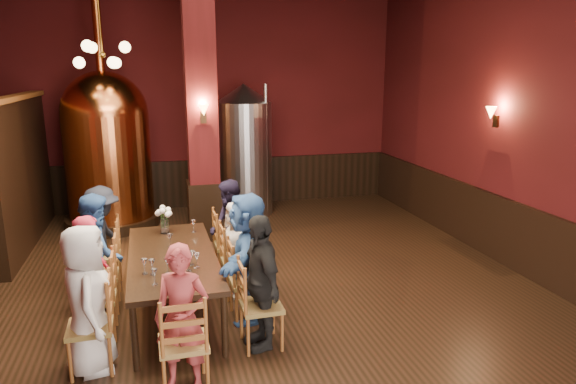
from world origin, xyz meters
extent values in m
plane|color=black|center=(0.00, 0.00, 0.00)|extent=(10.00, 10.00, 0.00)
cube|color=#490F12|center=(0.00, 5.00, 2.25)|extent=(8.00, 0.02, 4.50)
cube|color=#490F12|center=(4.00, 0.00, 2.25)|extent=(0.02, 10.00, 4.50)
cube|color=black|center=(3.96, 0.00, 0.50)|extent=(0.08, 9.90, 1.00)
cube|color=black|center=(0.00, 4.96, 0.50)|extent=(7.90, 0.08, 1.00)
cube|color=#490F12|center=(-0.30, 2.80, 2.25)|extent=(0.58, 0.58, 4.50)
cube|color=black|center=(-3.20, 3.20, 1.20)|extent=(0.22, 3.50, 2.40)
cube|color=black|center=(-0.96, -0.02, 0.72)|extent=(1.05, 2.42, 0.06)
cylinder|color=black|center=(-1.38, -1.16, 0.34)|extent=(0.07, 0.07, 0.69)
cylinder|color=black|center=(-0.50, -1.15, 0.34)|extent=(0.07, 0.07, 0.69)
cylinder|color=black|center=(-1.42, 1.12, 0.34)|extent=(0.07, 0.07, 0.69)
cylinder|color=black|center=(-0.54, 1.13, 0.34)|extent=(0.07, 0.07, 0.69)
imported|color=silver|center=(-1.79, -1.03, 0.74)|extent=(0.56, 0.78, 1.48)
imported|color=maroon|center=(-1.80, -0.36, 0.70)|extent=(0.36, 0.53, 1.39)
imported|color=#2C5495|center=(-1.81, 0.30, 0.74)|extent=(0.44, 0.75, 1.47)
imported|color=black|center=(-1.83, 0.97, 0.70)|extent=(0.76, 1.02, 1.41)
imported|color=black|center=(-0.09, -1.00, 0.73)|extent=(0.47, 0.89, 1.45)
imported|color=#335A99|center=(-0.10, -0.33, 0.76)|extent=(0.85, 1.49, 1.53)
imported|color=beige|center=(-0.11, 0.33, 0.63)|extent=(0.51, 0.68, 1.26)
imported|color=#1E1830|center=(-0.13, 1.00, 0.69)|extent=(0.38, 0.70, 1.39)
imported|color=#9D3437|center=(-0.93, -1.56, 0.70)|extent=(0.59, 0.49, 1.39)
cylinder|color=black|center=(-1.93, 3.96, 0.10)|extent=(1.71, 1.71, 0.19)
cylinder|color=#CC662F|center=(-1.93, 3.96, 1.14)|extent=(1.69, 1.69, 1.91)
sphere|color=#CC662F|center=(-1.93, 3.96, 2.10)|extent=(1.52, 1.52, 1.52)
cylinder|color=#CC662F|center=(-1.93, 3.96, 3.43)|extent=(0.15, 0.15, 1.24)
cylinder|color=#B2B2B7|center=(0.65, 4.15, 1.12)|extent=(1.32, 1.32, 2.25)
cone|color=#B2B2B7|center=(0.65, 4.15, 2.43)|extent=(1.08, 1.08, 0.36)
cylinder|color=#B2B2B7|center=(1.01, 3.79, 1.35)|extent=(0.07, 0.07, 2.52)
cylinder|color=white|center=(-1.02, 0.84, 0.85)|extent=(0.11, 0.11, 0.20)
camera|label=1|loc=(-1.06, -5.90, 2.90)|focal=32.00mm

